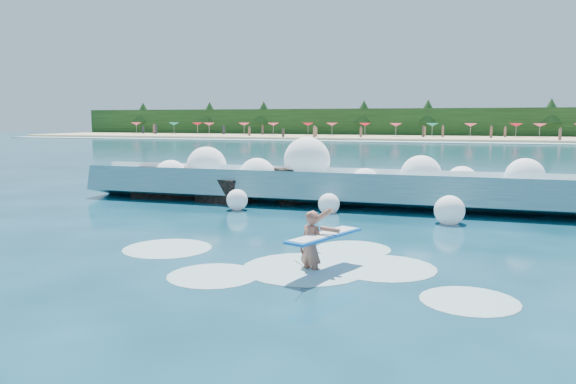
% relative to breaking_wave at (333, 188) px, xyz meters
% --- Properties ---
extents(ground, '(200.00, 200.00, 0.00)m').
position_rel_breaking_wave_xyz_m(ground, '(-1.29, -8.01, -0.60)').
color(ground, '#072E38').
rests_on(ground, ground).
extents(beach, '(140.00, 20.00, 0.40)m').
position_rel_breaking_wave_xyz_m(beach, '(-1.29, 69.99, -0.40)').
color(beach, tan).
rests_on(beach, ground).
extents(wet_band, '(140.00, 5.00, 0.08)m').
position_rel_breaking_wave_xyz_m(wet_band, '(-1.29, 58.99, -0.56)').
color(wet_band, silver).
rests_on(wet_band, ground).
extents(treeline, '(140.00, 4.00, 5.00)m').
position_rel_breaking_wave_xyz_m(treeline, '(-1.29, 79.99, 1.90)').
color(treeline, black).
rests_on(treeline, ground).
extents(breaking_wave, '(19.78, 3.01, 1.70)m').
position_rel_breaking_wave_xyz_m(breaking_wave, '(0.00, 0.00, 0.00)').
color(breaking_wave, teal).
rests_on(breaking_wave, ground).
extents(rock_cluster, '(8.60, 3.59, 1.53)m').
position_rel_breaking_wave_xyz_m(rock_cluster, '(-4.49, 0.05, -0.11)').
color(rock_cluster, black).
rests_on(rock_cluster, ground).
extents(surfer_with_board, '(1.21, 2.79, 1.56)m').
position_rel_breaking_wave_xyz_m(surfer_with_board, '(1.93, -9.43, -0.02)').
color(surfer_with_board, '#9D5C49').
rests_on(surfer_with_board, ground).
extents(wave_spray, '(14.81, 4.49, 2.59)m').
position_rel_breaking_wave_xyz_m(wave_spray, '(-0.74, -0.09, 0.55)').
color(wave_spray, white).
rests_on(wave_spray, ground).
extents(surf_foam, '(9.18, 5.17, 0.14)m').
position_rel_breaking_wave_xyz_m(surf_foam, '(1.50, -9.01, -0.60)').
color(surf_foam, silver).
rests_on(surf_foam, ground).
extents(beach_umbrellas, '(113.18, 6.06, 0.50)m').
position_rel_breaking_wave_xyz_m(beach_umbrellas, '(-1.56, 72.41, 1.65)').
color(beach_umbrellas, '#E54363').
rests_on(beach_umbrellas, ground).
extents(beachgoers, '(97.04, 12.82, 1.94)m').
position_rel_breaking_wave_xyz_m(beachgoers, '(5.44, 65.29, 0.48)').
color(beachgoers, '#3F332D').
rests_on(beachgoers, ground).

